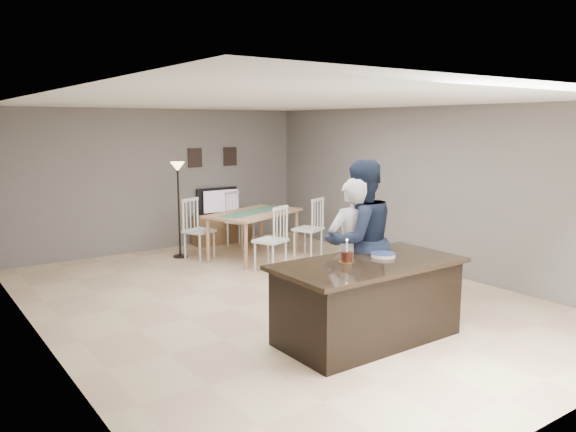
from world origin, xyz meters
TOP-DOWN VIEW (x-y plane):
  - floor at (0.00, 0.00)m, footprint 8.00×8.00m
  - room_shell at (0.00, 0.00)m, footprint 8.00×8.00m
  - kitchen_island at (0.00, -1.80)m, footprint 2.15×1.10m
  - tv_console at (1.20, 3.77)m, footprint 1.20×0.40m
  - television at (1.20, 3.84)m, footprint 0.91×0.12m
  - tv_screen_glow at (1.20, 3.76)m, footprint 0.78×0.00m
  - picture_frames at (1.15, 3.98)m, footprint 1.10×0.02m
  - doorway at (-2.99, -2.30)m, footprint 0.00×2.10m
  - woman at (0.24, -1.25)m, footprint 0.70×0.50m
  - man at (0.37, -1.25)m, footprint 1.04×0.85m
  - birthday_cake at (-0.20, -1.66)m, footprint 0.17×0.17m
  - plate_stack at (0.30, -1.73)m, footprint 0.28×0.28m
  - dining_table at (1.09, 2.33)m, footprint 2.32×2.49m
  - floor_lamp at (-0.02, 3.11)m, footprint 0.26×0.26m

SIDE VIEW (x-z plane):
  - floor at x=0.00m, z-range 0.00..0.00m
  - tv_console at x=1.20m, z-range 0.00..0.60m
  - kitchen_island at x=0.00m, z-range 0.00..0.90m
  - dining_table at x=1.09m, z-range 0.15..1.24m
  - television at x=1.20m, z-range 0.60..1.13m
  - tv_screen_glow at x=1.20m, z-range 0.48..1.26m
  - woman at x=0.24m, z-range 0.00..1.77m
  - plate_stack at x=0.30m, z-range 0.90..0.94m
  - birthday_cake at x=-0.20m, z-range 0.83..1.09m
  - man at x=0.37m, z-range 0.00..1.99m
  - doorway at x=-2.99m, z-range -0.07..2.58m
  - floor_lamp at x=-0.02m, z-range 0.48..2.22m
  - room_shell at x=0.00m, z-range -2.32..5.68m
  - picture_frames at x=1.15m, z-range 1.56..1.94m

